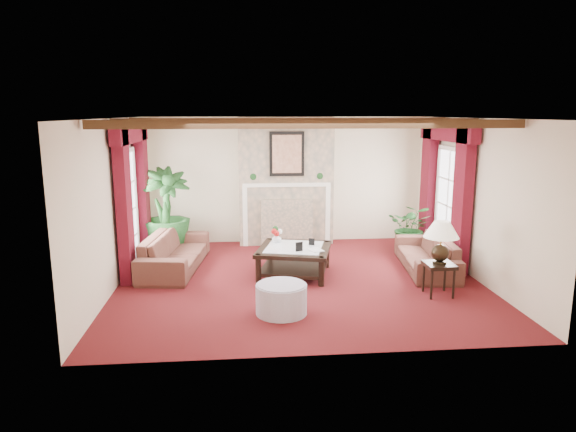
{
  "coord_description": "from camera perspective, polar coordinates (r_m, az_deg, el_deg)",
  "views": [
    {
      "loc": [
        -0.95,
        -8.26,
        2.79
      ],
      "look_at": [
        -0.15,
        0.4,
        1.03
      ],
      "focal_mm": 32.0,
      "sensor_mm": 36.0,
      "label": 1
    }
  ],
  "objects": [
    {
      "name": "curtains_left",
      "position": [
        9.46,
        -17.15,
        9.47
      ],
      "size": [
        0.2,
        2.4,
        2.55
      ],
      "primitive_type": null,
      "color": "#4B0A15",
      "rests_on": "ground"
    },
    {
      "name": "ottoman",
      "position": [
        7.31,
        -0.73,
        -9.23
      ],
      "size": [
        0.72,
        0.72,
        0.42
      ],
      "primitive_type": "cylinder",
      "color": "#9895A9",
      "rests_on": "ground"
    },
    {
      "name": "photo_frame_b",
      "position": [
        9.01,
        2.65,
        -2.91
      ],
      "size": [
        0.1,
        0.06,
        0.13
      ],
      "primitive_type": null,
      "rotation": [
        0.0,
        0.0,
        -0.42
      ],
      "color": "black",
      "rests_on": "coffee_table"
    },
    {
      "name": "french_door_right",
      "position": [
        10.08,
        17.79,
        7.13
      ],
      "size": [
        0.1,
        1.1,
        2.16
      ],
      "primitive_type": null,
      "color": "white",
      "rests_on": "ground"
    },
    {
      "name": "side_table",
      "position": [
        8.34,
        16.37,
        -6.74
      ],
      "size": [
        0.55,
        0.55,
        0.51
      ],
      "primitive_type": null,
      "rotation": [
        0.0,
        0.0,
        0.33
      ],
      "color": "black",
      "rests_on": "ground"
    },
    {
      "name": "sofa_left",
      "position": [
        9.5,
        -12.49,
        -3.22
      ],
      "size": [
        2.36,
        1.17,
        0.86
      ],
      "primitive_type": "imported",
      "rotation": [
        0.0,
        0.0,
        1.45
      ],
      "color": "#3F111C",
      "rests_on": "ground"
    },
    {
      "name": "book",
      "position": [
        8.63,
        2.48,
        -3.05
      ],
      "size": [
        0.22,
        0.14,
        0.28
      ],
      "primitive_type": "imported",
      "rotation": [
        0.0,
        0.0,
        0.31
      ],
      "color": "black",
      "rests_on": "coffee_table"
    },
    {
      "name": "curtains_right",
      "position": [
        10.01,
        17.35,
        9.55
      ],
      "size": [
        0.2,
        2.4,
        2.55
      ],
      "primitive_type": null,
      "color": "#4B0A15",
      "rests_on": "ground"
    },
    {
      "name": "photo_frame_a",
      "position": [
        8.62,
        1.24,
        -3.46
      ],
      "size": [
        0.12,
        0.06,
        0.17
      ],
      "primitive_type": null,
      "rotation": [
        0.0,
        0.0,
        0.34
      ],
      "color": "black",
      "rests_on": "coffee_table"
    },
    {
      "name": "ceiling",
      "position": [
        8.31,
        1.33,
        10.8
      ],
      "size": [
        6.0,
        6.0,
        0.0
      ],
      "primitive_type": "plane",
      "rotation": [
        3.14,
        0.0,
        0.0
      ],
      "color": "white",
      "rests_on": "floor"
    },
    {
      "name": "table_lamp",
      "position": [
        8.18,
        16.61,
        -2.77
      ],
      "size": [
        0.54,
        0.54,
        0.68
      ],
      "primitive_type": null,
      "color": "black",
      "rests_on": "side_table"
    },
    {
      "name": "floor",
      "position": [
        8.77,
        1.25,
        -7.13
      ],
      "size": [
        6.0,
        6.0,
        0.0
      ],
      "primitive_type": "plane",
      "color": "#4B0D12",
      "rests_on": "ground"
    },
    {
      "name": "coffee_table",
      "position": [
        8.98,
        0.69,
        -5.03
      ],
      "size": [
        1.47,
        1.47,
        0.49
      ],
      "primitive_type": null,
      "rotation": [
        0.0,
        0.0,
        -0.25
      ],
      "color": "black",
      "rests_on": "ground"
    },
    {
      "name": "flower_vase",
      "position": [
        9.2,
        -1.28,
        -2.49
      ],
      "size": [
        0.29,
        0.3,
        0.17
      ],
      "primitive_type": "imported",
      "rotation": [
        0.0,
        0.0,
        0.38
      ],
      "color": "silver",
      "rests_on": "coffee_table"
    },
    {
      "name": "left_wall",
      "position": [
        8.63,
        -18.92,
        1.2
      ],
      "size": [
        0.02,
        5.5,
        2.7
      ],
      "primitive_type": "cube",
      "color": "beige",
      "rests_on": "ground"
    },
    {
      "name": "sofa_right",
      "position": [
        9.57,
        15.16,
        -3.49
      ],
      "size": [
        2.15,
        1.06,
        0.79
      ],
      "primitive_type": "imported",
      "rotation": [
        0.0,
        0.0,
        -1.69
      ],
      "color": "#3F111C",
      "rests_on": "ground"
    },
    {
      "name": "fireplace",
      "position": [
        10.85,
        -0.24,
        10.96
      ],
      "size": [
        2.0,
        0.52,
        2.7
      ],
      "primitive_type": null,
      "color": "tan",
      "rests_on": "ground"
    },
    {
      "name": "right_wall",
      "position": [
        9.27,
        20.06,
        1.79
      ],
      "size": [
        0.02,
        5.5,
        2.7
      ],
      "primitive_type": "cube",
      "color": "beige",
      "rests_on": "ground"
    },
    {
      "name": "french_door_left",
      "position": [
        9.5,
        -17.65,
        6.91
      ],
      "size": [
        0.1,
        1.1,
        2.16
      ],
      "primitive_type": null,
      "color": "white",
      "rests_on": "ground"
    },
    {
      "name": "back_wall",
      "position": [
        11.14,
        -0.33,
        4.01
      ],
      "size": [
        6.0,
        0.02,
        2.7
      ],
      "primitive_type": "cube",
      "color": "beige",
      "rests_on": "ground"
    },
    {
      "name": "potted_palm",
      "position": [
        10.51,
        -13.36,
        -1.55
      ],
      "size": [
        2.28,
        2.47,
        0.97
      ],
      "primitive_type": "imported",
      "rotation": [
        0.0,
        0.0,
        0.43
      ],
      "color": "black",
      "rests_on": "ground"
    },
    {
      "name": "ceiling_beams",
      "position": [
        8.31,
        1.33,
        10.39
      ],
      "size": [
        6.0,
        3.0,
        0.12
      ],
      "primitive_type": null,
      "color": "#351F11",
      "rests_on": "ceiling"
    },
    {
      "name": "small_plant",
      "position": [
        10.79,
        13.49,
        -1.79
      ],
      "size": [
        1.66,
        1.68,
        0.76
      ],
      "primitive_type": "imported",
      "rotation": [
        0.0,
        0.0,
        -0.46
      ],
      "color": "black",
      "rests_on": "ground"
    }
  ]
}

